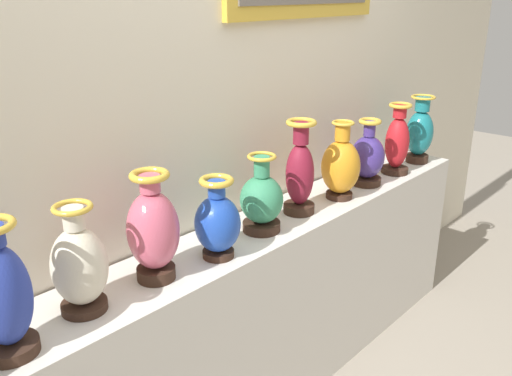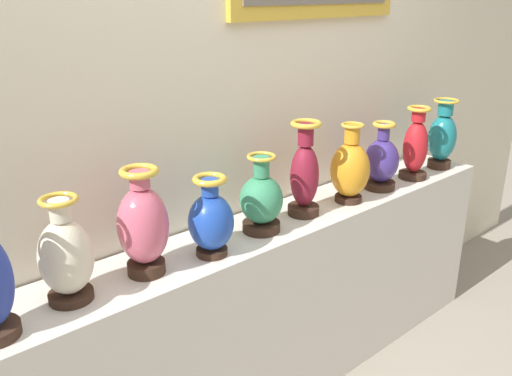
% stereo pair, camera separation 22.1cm
% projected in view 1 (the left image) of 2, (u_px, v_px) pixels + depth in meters
% --- Properties ---
extents(display_shelf, '(3.02, 0.36, 0.88)m').
position_uv_depth(display_shelf, '(256.00, 319.00, 2.43)').
color(display_shelf, silver).
rests_on(display_shelf, ground_plane).
extents(back_wall, '(5.71, 0.14, 2.74)m').
position_uv_depth(back_wall, '(216.00, 103.00, 2.26)').
color(back_wall, beige).
rests_on(back_wall, ground_plane).
extents(vase_cobalt, '(0.15, 0.15, 0.40)m').
position_uv_depth(vase_cobalt, '(2.00, 296.00, 1.44)').
color(vase_cobalt, '#382319').
rests_on(vase_cobalt, display_shelf).
extents(vase_ivory, '(0.17, 0.17, 0.36)m').
position_uv_depth(vase_ivory, '(80.00, 266.00, 1.65)').
color(vase_ivory, '#382319').
rests_on(vase_ivory, display_shelf).
extents(vase_rose, '(0.18, 0.18, 0.39)m').
position_uv_depth(vase_rose, '(153.00, 230.00, 1.83)').
color(vase_rose, '#382319').
rests_on(vase_rose, display_shelf).
extents(vase_sapphire, '(0.17, 0.17, 0.32)m').
position_uv_depth(vase_sapphire, '(217.00, 222.00, 2.00)').
color(vase_sapphire, '#382319').
rests_on(vase_sapphire, display_shelf).
extents(vase_jade, '(0.18, 0.18, 0.33)m').
position_uv_depth(vase_jade, '(262.00, 200.00, 2.22)').
color(vase_jade, '#382319').
rests_on(vase_jade, display_shelf).
extents(vase_burgundy, '(0.14, 0.14, 0.43)m').
position_uv_depth(vase_burgundy, '(300.00, 173.00, 2.39)').
color(vase_burgundy, '#382319').
rests_on(vase_burgundy, display_shelf).
extents(vase_amber, '(0.19, 0.19, 0.38)m').
position_uv_depth(vase_amber, '(341.00, 166.00, 2.57)').
color(vase_amber, '#382319').
rests_on(vase_amber, display_shelf).
extents(vase_indigo, '(0.17, 0.17, 0.34)m').
position_uv_depth(vase_indigo, '(367.00, 157.00, 2.76)').
color(vase_indigo, '#382319').
rests_on(vase_indigo, display_shelf).
extents(vase_crimson, '(0.15, 0.15, 0.38)m').
position_uv_depth(vase_crimson, '(397.00, 142.00, 2.92)').
color(vase_crimson, '#382319').
rests_on(vase_crimson, display_shelf).
extents(vase_teal, '(0.15, 0.15, 0.39)m').
position_uv_depth(vase_teal, '(420.00, 132.00, 3.11)').
color(vase_teal, '#382319').
rests_on(vase_teal, display_shelf).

